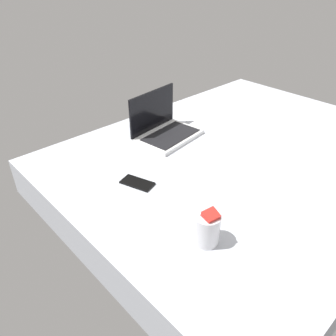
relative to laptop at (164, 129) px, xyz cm
name	(u,v)px	position (x,y,z in cm)	size (l,w,h in cm)	color
bed_mattress	(244,166)	(19.43, -38.80, -13.41)	(180.00, 140.00, 18.00)	#B7BCC6
laptop	(164,129)	(0.00, 0.00, 0.00)	(35.74, 27.14, 23.00)	silver
snack_cup	(207,228)	(-41.57, -66.44, 1.45)	(9.00, 9.00, 13.48)	silver
cell_phone	(137,183)	(-37.78, -24.72, -4.01)	(6.80, 14.00, 0.80)	black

